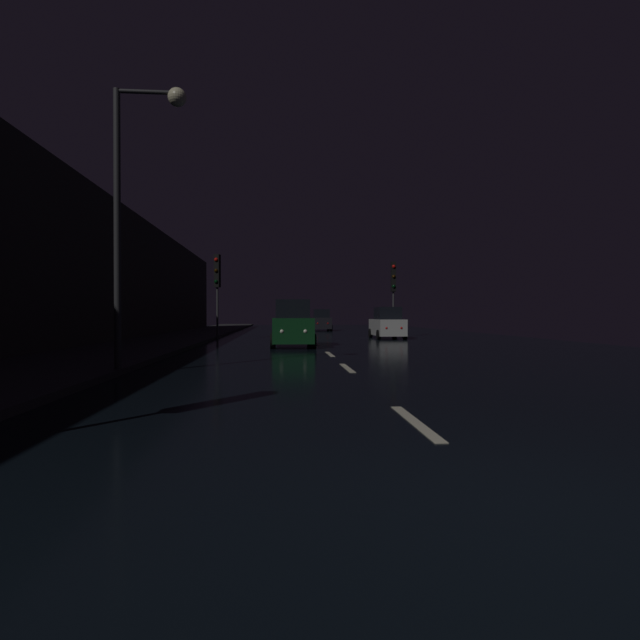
{
  "coord_description": "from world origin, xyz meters",
  "views": [
    {
      "loc": [
        -1.78,
        -3.48,
        1.43
      ],
      "look_at": [
        -0.28,
        15.34,
        1.23
      ],
      "focal_mm": 27.99,
      "sensor_mm": 36.0,
      "label": 1
    }
  ],
  "objects_px": {
    "car_distant_taillights": "(321,321)",
    "car_parked_right_far": "(387,324)",
    "traffic_light_far_right": "(393,282)",
    "traffic_light_far_left": "(217,278)",
    "streetlamp_overhead": "(138,183)",
    "car_approaching_headlights": "(292,325)"
  },
  "relations": [
    {
      "from": "car_approaching_headlights",
      "to": "car_parked_right_far",
      "type": "relative_size",
      "value": 1.11
    },
    {
      "from": "traffic_light_far_left",
      "to": "car_approaching_headlights",
      "type": "xyz_separation_m",
      "value": [
        4.19,
        -6.82,
        -2.62
      ]
    },
    {
      "from": "traffic_light_far_right",
      "to": "traffic_light_far_left",
      "type": "bearing_deg",
      "value": -72.8
    },
    {
      "from": "traffic_light_far_right",
      "to": "car_parked_right_far",
      "type": "relative_size",
      "value": 1.28
    },
    {
      "from": "traffic_light_far_right",
      "to": "car_approaching_headlights",
      "type": "xyz_separation_m",
      "value": [
        -6.67,
        -8.91,
        -2.53
      ]
    },
    {
      "from": "car_distant_taillights",
      "to": "car_parked_right_far",
      "type": "distance_m",
      "value": 15.07
    },
    {
      "from": "traffic_light_far_right",
      "to": "car_parked_right_far",
      "type": "height_order",
      "value": "traffic_light_far_right"
    },
    {
      "from": "streetlamp_overhead",
      "to": "car_approaching_headlights",
      "type": "bearing_deg",
      "value": 69.23
    },
    {
      "from": "traffic_light_far_left",
      "to": "car_approaching_headlights",
      "type": "bearing_deg",
      "value": 45.72
    },
    {
      "from": "traffic_light_far_right",
      "to": "streetlamp_overhead",
      "type": "xyz_separation_m",
      "value": [
        -10.59,
        -19.23,
        1.07
      ]
    },
    {
      "from": "car_approaching_headlights",
      "to": "car_distant_taillights",
      "type": "height_order",
      "value": "car_approaching_headlights"
    },
    {
      "from": "car_distant_taillights",
      "to": "traffic_light_far_right",
      "type": "bearing_deg",
      "value": -164.56
    },
    {
      "from": "car_parked_right_far",
      "to": "traffic_light_far_left",
      "type": "bearing_deg",
      "value": 91.53
    },
    {
      "from": "traffic_light_far_right",
      "to": "streetlamp_overhead",
      "type": "distance_m",
      "value": 21.98
    },
    {
      "from": "car_distant_taillights",
      "to": "car_parked_right_far",
      "type": "bearing_deg",
      "value": -169.33
    },
    {
      "from": "streetlamp_overhead",
      "to": "traffic_light_far_right",
      "type": "bearing_deg",
      "value": 61.17
    },
    {
      "from": "car_parked_right_far",
      "to": "traffic_light_far_right",
      "type": "bearing_deg",
      "value": -23.64
    },
    {
      "from": "traffic_light_far_right",
      "to": "car_distant_taillights",
      "type": "distance_m",
      "value": 13.72
    },
    {
      "from": "traffic_light_far_right",
      "to": "streetlamp_overhead",
      "type": "relative_size",
      "value": 0.7
    },
    {
      "from": "traffic_light_far_left",
      "to": "traffic_light_far_right",
      "type": "bearing_deg",
      "value": 115.03
    },
    {
      "from": "car_approaching_headlights",
      "to": "car_distant_taillights",
      "type": "relative_size",
      "value": 1.09
    },
    {
      "from": "traffic_light_far_left",
      "to": "car_distant_taillights",
      "type": "relative_size",
      "value": 1.29
    }
  ]
}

